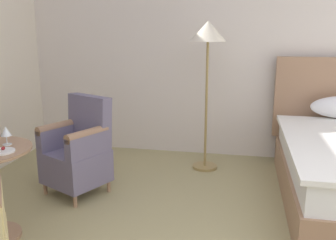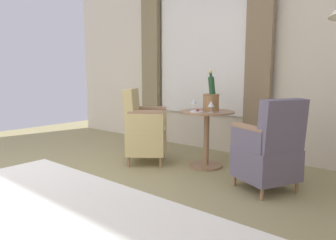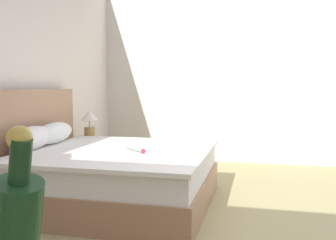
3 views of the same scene
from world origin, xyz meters
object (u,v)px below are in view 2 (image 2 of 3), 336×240
(armchair_facing_bed, at_px, (144,129))
(armchair_by_window, at_px, (269,150))
(wine_glass_near_edge, at_px, (211,104))
(side_table_round, at_px, (206,133))
(champagne_bucket, at_px, (211,99))
(wine_glass_near_bucket, at_px, (194,102))
(snack_plate, at_px, (197,112))

(armchair_facing_bed, bearing_deg, armchair_by_window, 91.44)
(wine_glass_near_edge, height_order, armchair_by_window, armchair_by_window)
(side_table_round, height_order, wine_glass_near_edge, wine_glass_near_edge)
(side_table_round, height_order, champagne_bucket, champagne_bucket)
(wine_glass_near_bucket, distance_m, wine_glass_near_edge, 0.27)
(champagne_bucket, relative_size, snack_plate, 2.98)
(wine_glass_near_bucket, xyz_separation_m, armchair_facing_bed, (0.27, -0.62, -0.38))
(side_table_round, distance_m, armchair_by_window, 0.97)
(wine_glass_near_bucket, relative_size, armchair_facing_bed, 0.15)
(armchair_facing_bed, bearing_deg, wine_glass_near_bucket, 113.32)
(side_table_round, xyz_separation_m, wine_glass_near_bucket, (0.08, -0.14, 0.39))
(snack_plate, relative_size, armchair_by_window, 0.18)
(wine_glass_near_bucket, distance_m, armchair_by_window, 1.16)
(side_table_round, bearing_deg, armchair_facing_bed, -65.46)
(wine_glass_near_edge, xyz_separation_m, armchair_facing_bed, (0.23, -0.89, -0.37))
(snack_plate, distance_m, armchair_facing_bed, 0.80)
(wine_glass_near_edge, bearing_deg, side_table_round, -132.02)
(armchair_facing_bed, bearing_deg, wine_glass_near_edge, 104.70)
(wine_glass_near_edge, bearing_deg, snack_plate, -66.55)
(side_table_round, relative_size, armchair_by_window, 0.77)
(armchair_by_window, bearing_deg, armchair_facing_bed, -88.56)
(armchair_by_window, bearing_deg, wine_glass_near_edge, -103.53)
(wine_glass_near_bucket, bearing_deg, wine_glass_near_edge, 83.02)
(snack_plate, height_order, armchair_facing_bed, armchair_facing_bed)
(armchair_by_window, bearing_deg, snack_plate, -97.30)
(side_table_round, xyz_separation_m, armchair_by_window, (0.31, 0.92, -0.02))
(side_table_round, xyz_separation_m, snack_plate, (0.18, -0.03, 0.29))
(side_table_round, relative_size, champagne_bucket, 1.42)
(side_table_round, relative_size, wine_glass_near_bucket, 4.71)
(wine_glass_near_bucket, xyz_separation_m, snack_plate, (0.10, 0.11, -0.10))
(champagne_bucket, xyz_separation_m, wine_glass_near_edge, (0.20, 0.12, -0.04))
(armchair_by_window, bearing_deg, wine_glass_near_bucket, -101.89)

